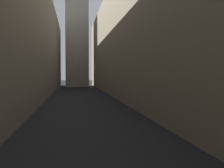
% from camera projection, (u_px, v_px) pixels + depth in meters
% --- Properties ---
extents(ground_plane, '(264.00, 264.00, 0.00)m').
position_uv_depth(ground_plane, '(82.00, 100.00, 41.11)').
color(ground_plane, black).
extents(building_block_right, '(10.47, 108.00, 20.90)m').
position_uv_depth(building_block_right, '(147.00, 35.00, 44.24)').
color(building_block_right, gray).
rests_on(building_block_right, ground).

